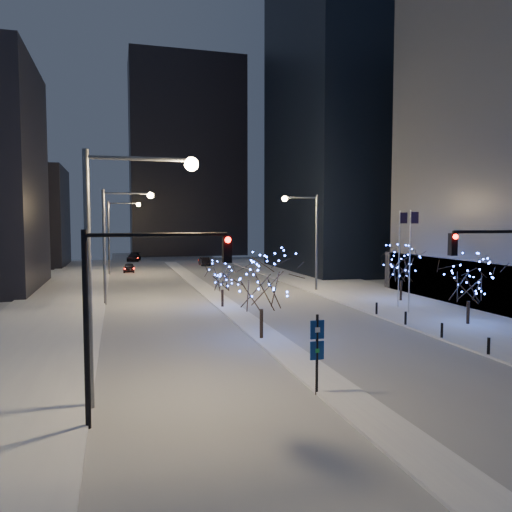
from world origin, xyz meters
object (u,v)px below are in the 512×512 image
object	(u,v)px
car_near	(129,268)
holiday_tree_median_near	(261,281)
car_far	(134,257)
holiday_tree_plaza_near	(469,281)
holiday_tree_plaza_far	(401,265)
street_lamp_w_near	(116,241)
street_lamp_w_far	(117,227)
car_mid	(204,261)
wayfinding_sign	(317,346)
traffic_signal_west	(132,293)
street_lamp_east	(308,229)
street_lamp_w_mid	(117,230)
holiday_tree_median_far	(222,276)

from	to	relation	value
car_near	holiday_tree_median_near	distance (m)	44.95
car_far	holiday_tree_plaza_near	bearing A→B (deg)	-63.11
car_near	holiday_tree_plaza_far	xyz separation A→B (m)	(23.01, -33.80, 2.68)
car_near	holiday_tree_plaza_near	size ratio (longest dim) A/B	0.80
car_near	car_far	xyz separation A→B (m)	(1.35, 20.16, 0.10)
street_lamp_w_near	holiday_tree_plaza_near	xyz separation A→B (m)	(23.48, 9.08, -3.32)
street_lamp_w_far	car_far	xyz separation A→B (m)	(2.95, 23.38, -5.75)
car_mid	wayfinding_sign	xyz separation A→B (m)	(-5.85, -62.12, 1.42)
street_lamp_w_near	traffic_signal_west	world-z (taller)	street_lamp_w_near
car_far	street_lamp_w_near	bearing A→B (deg)	-83.12
holiday_tree_plaza_near	car_near	bearing A→B (deg)	116.36
holiday_tree_plaza_near	holiday_tree_median_near	bearing A→B (deg)	-179.33
holiday_tree_plaza_near	street_lamp_east	bearing A→B (deg)	103.25
street_lamp_w_mid	street_lamp_east	distance (m)	19.26
street_lamp_w_mid	car_far	distance (m)	48.81
wayfinding_sign	traffic_signal_west	bearing A→B (deg)	-173.66
street_lamp_w_mid	holiday_tree_plaza_far	bearing A→B (deg)	-12.76
car_near	street_lamp_w_far	bearing A→B (deg)	-113.77
car_far	holiday_tree_median_near	world-z (taller)	holiday_tree_median_near
street_lamp_east	traffic_signal_west	distance (m)	35.30
car_far	holiday_tree_median_far	distance (m)	53.13
traffic_signal_west	holiday_tree_plaza_near	xyz separation A→B (m)	(22.98, 11.08, -1.58)
car_far	holiday_tree_plaza_far	world-z (taller)	holiday_tree_plaza_far
car_near	holiday_tree_median_near	size ratio (longest dim) A/B	0.69
street_lamp_east	car_far	bearing A→B (deg)	109.50
street_lamp_east	holiday_tree_median_far	world-z (taller)	street_lamp_east
street_lamp_w_near	car_near	size ratio (longest dim) A/B	2.63
street_lamp_east	holiday_tree_median_near	xyz separation A→B (m)	(-10.58, -19.10, -2.82)
street_lamp_w_mid	street_lamp_east	bearing A→B (deg)	8.96
car_near	holiday_tree_plaza_near	distance (m)	49.34
traffic_signal_west	wayfinding_sign	world-z (taller)	traffic_signal_west
street_lamp_w_mid	car_mid	distance (m)	39.11
car_near	holiday_tree_median_far	distance (m)	33.42
holiday_tree_plaza_near	wayfinding_sign	bearing A→B (deg)	-146.98
street_lamp_east	car_far	world-z (taller)	street_lamp_east
car_mid	car_far	distance (m)	16.39
street_lamp_w_mid	holiday_tree_median_far	world-z (taller)	street_lamp_w_mid
street_lamp_east	traffic_signal_west	xyz separation A→B (m)	(-18.52, -30.00, -1.69)
holiday_tree_plaza_far	wayfinding_sign	size ratio (longest dim) A/B	1.42
street_lamp_w_far	holiday_tree_plaza_far	world-z (taller)	street_lamp_w_far
car_far	wayfinding_sign	size ratio (longest dim) A/B	1.51
car_far	holiday_tree_plaza_far	size ratio (longest dim) A/B	1.06
traffic_signal_west	car_near	bearing A→B (deg)	88.86
car_far	car_near	bearing A→B (deg)	-84.66
street_lamp_east	holiday_tree_plaza_far	world-z (taller)	street_lamp_east
car_near	holiday_tree_median_near	bearing A→B (deg)	-78.71
street_lamp_w_mid	holiday_tree_median_far	distance (m)	10.26
street_lamp_east	holiday_tree_plaza_far	xyz separation A→B (m)	(5.59, -8.57, -3.12)
street_lamp_w_mid	car_near	xyz separation A→B (m)	(1.60, 28.23, -5.85)
street_lamp_w_mid	holiday_tree_median_near	distance (m)	18.40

